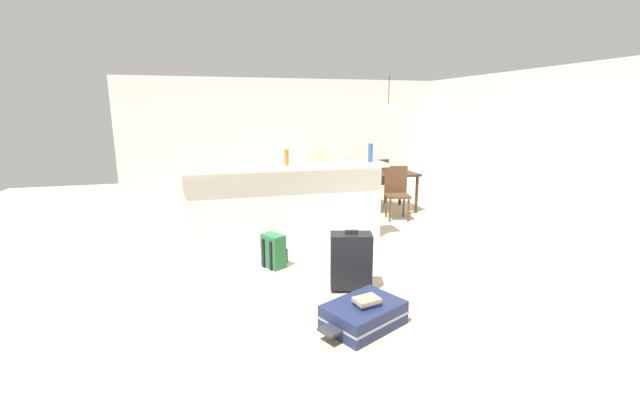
{
  "coord_description": "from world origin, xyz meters",
  "views": [
    {
      "loc": [
        -1.68,
        -5.09,
        1.92
      ],
      "look_at": [
        -0.18,
        0.39,
        0.65
      ],
      "focal_mm": 22.94,
      "sensor_mm": 36.0,
      "label": 1
    }
  ],
  "objects_px": {
    "suitcase_flat_navy": "(363,315)",
    "bottle_clear": "(193,159)",
    "bottle_amber": "(287,157)",
    "dining_chair_far_side": "(377,179)",
    "pendant_lamp": "(388,108)",
    "suitcase_upright_black": "(351,260)",
    "bottle_blue": "(370,153)",
    "book_stack": "(367,301)",
    "grocery_bag": "(317,157)",
    "dining_chair_near_partition": "(397,190)",
    "backpack_green": "(274,251)",
    "dining_table": "(385,177)"
  },
  "relations": [
    {
      "from": "suitcase_flat_navy",
      "to": "suitcase_upright_black",
      "type": "bearing_deg",
      "value": 78.89
    },
    {
      "from": "bottle_clear",
      "to": "grocery_bag",
      "type": "relative_size",
      "value": 0.93
    },
    {
      "from": "grocery_bag",
      "to": "dining_chair_far_side",
      "type": "height_order",
      "value": "grocery_bag"
    },
    {
      "from": "backpack_green",
      "to": "pendant_lamp",
      "type": "bearing_deg",
      "value": 42.23
    },
    {
      "from": "dining_chair_far_side",
      "to": "bottle_clear",
      "type": "bearing_deg",
      "value": -151.09
    },
    {
      "from": "suitcase_flat_navy",
      "to": "bottle_clear",
      "type": "bearing_deg",
      "value": 119.8
    },
    {
      "from": "bottle_blue",
      "to": "suitcase_upright_black",
      "type": "relative_size",
      "value": 0.42
    },
    {
      "from": "bottle_amber",
      "to": "suitcase_flat_navy",
      "type": "bearing_deg",
      "value": -84.99
    },
    {
      "from": "bottle_blue",
      "to": "backpack_green",
      "type": "bearing_deg",
      "value": -151.82
    },
    {
      "from": "dining_table",
      "to": "pendant_lamp",
      "type": "bearing_deg",
      "value": -107.44
    },
    {
      "from": "pendant_lamp",
      "to": "suitcase_flat_navy",
      "type": "xyz_separation_m",
      "value": [
        -1.96,
        -3.9,
        -1.82
      ]
    },
    {
      "from": "suitcase_upright_black",
      "to": "book_stack",
      "type": "distance_m",
      "value": 0.81
    },
    {
      "from": "dining_chair_near_partition",
      "to": "backpack_green",
      "type": "bearing_deg",
      "value": -145.03
    },
    {
      "from": "backpack_green",
      "to": "suitcase_upright_black",
      "type": "xyz_separation_m",
      "value": [
        0.7,
        -0.86,
        0.13
      ]
    },
    {
      "from": "dining_chair_far_side",
      "to": "suitcase_upright_black",
      "type": "relative_size",
      "value": 1.39
    },
    {
      "from": "bottle_blue",
      "to": "book_stack",
      "type": "height_order",
      "value": "bottle_blue"
    },
    {
      "from": "pendant_lamp",
      "to": "bottle_amber",
      "type": "bearing_deg",
      "value": -146.35
    },
    {
      "from": "grocery_bag",
      "to": "backpack_green",
      "type": "height_order",
      "value": "grocery_bag"
    },
    {
      "from": "dining_table",
      "to": "bottle_clear",
      "type": "bearing_deg",
      "value": -157.91
    },
    {
      "from": "bottle_clear",
      "to": "pendant_lamp",
      "type": "distance_m",
      "value": 3.73
    },
    {
      "from": "bottle_amber",
      "to": "backpack_green",
      "type": "bearing_deg",
      "value": -111.97
    },
    {
      "from": "bottle_blue",
      "to": "suitcase_flat_navy",
      "type": "xyz_separation_m",
      "value": [
        -1.05,
        -2.48,
        -1.17
      ]
    },
    {
      "from": "dining_table",
      "to": "suitcase_flat_navy",
      "type": "distance_m",
      "value": 4.45
    },
    {
      "from": "dining_table",
      "to": "suitcase_flat_navy",
      "type": "height_order",
      "value": "dining_table"
    },
    {
      "from": "bottle_amber",
      "to": "dining_table",
      "type": "bearing_deg",
      "value": 34.35
    },
    {
      "from": "bottle_amber",
      "to": "dining_chair_near_partition",
      "type": "xyz_separation_m",
      "value": [
        2.14,
        0.9,
        -0.74
      ]
    },
    {
      "from": "dining_chair_far_side",
      "to": "backpack_green",
      "type": "relative_size",
      "value": 2.21
    },
    {
      "from": "bottle_amber",
      "to": "backpack_green",
      "type": "height_order",
      "value": "bottle_amber"
    },
    {
      "from": "bottle_blue",
      "to": "suitcase_flat_navy",
      "type": "height_order",
      "value": "bottle_blue"
    },
    {
      "from": "bottle_blue",
      "to": "dining_table",
      "type": "height_order",
      "value": "bottle_blue"
    },
    {
      "from": "bottle_amber",
      "to": "dining_chair_far_side",
      "type": "height_order",
      "value": "bottle_amber"
    },
    {
      "from": "grocery_bag",
      "to": "backpack_green",
      "type": "distance_m",
      "value": 1.53
    },
    {
      "from": "dining_chair_near_partition",
      "to": "pendant_lamp",
      "type": "distance_m",
      "value": 1.52
    },
    {
      "from": "bottle_clear",
      "to": "book_stack",
      "type": "bearing_deg",
      "value": -60.21
    },
    {
      "from": "bottle_clear",
      "to": "bottle_blue",
      "type": "xyz_separation_m",
      "value": [
        2.51,
        -0.08,
        0.02
      ]
    },
    {
      "from": "pendant_lamp",
      "to": "suitcase_upright_black",
      "type": "relative_size",
      "value": 1.02
    },
    {
      "from": "bottle_clear",
      "to": "dining_chair_far_side",
      "type": "xyz_separation_m",
      "value": [
        3.49,
        1.92,
        -0.75
      ]
    },
    {
      "from": "dining_chair_far_side",
      "to": "suitcase_flat_navy",
      "type": "height_order",
      "value": "dining_chair_far_side"
    },
    {
      "from": "grocery_bag",
      "to": "backpack_green",
      "type": "bearing_deg",
      "value": -133.62
    },
    {
      "from": "suitcase_flat_navy",
      "to": "suitcase_upright_black",
      "type": "relative_size",
      "value": 1.33
    },
    {
      "from": "bottle_blue",
      "to": "dining_chair_far_side",
      "type": "height_order",
      "value": "bottle_blue"
    },
    {
      "from": "pendant_lamp",
      "to": "dining_chair_far_side",
      "type": "bearing_deg",
      "value": 83.4
    },
    {
      "from": "suitcase_flat_navy",
      "to": "bottle_amber",
      "type": "bearing_deg",
      "value": 95.01
    },
    {
      "from": "grocery_bag",
      "to": "bottle_clear",
      "type": "bearing_deg",
      "value": 175.8
    },
    {
      "from": "dining_chair_near_partition",
      "to": "book_stack",
      "type": "xyz_separation_m",
      "value": [
        -1.91,
        -3.39,
        -0.26
      ]
    },
    {
      "from": "suitcase_upright_black",
      "to": "book_stack",
      "type": "height_order",
      "value": "suitcase_upright_black"
    },
    {
      "from": "dining_chair_far_side",
      "to": "backpack_green",
      "type": "height_order",
      "value": "dining_chair_far_side"
    },
    {
      "from": "grocery_bag",
      "to": "book_stack",
      "type": "height_order",
      "value": "grocery_bag"
    },
    {
      "from": "dining_table",
      "to": "dining_chair_far_side",
      "type": "xyz_separation_m",
      "value": [
        0.05,
        0.53,
        -0.13
      ]
    },
    {
      "from": "bottle_amber",
      "to": "pendant_lamp",
      "type": "relative_size",
      "value": 0.34
    }
  ]
}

